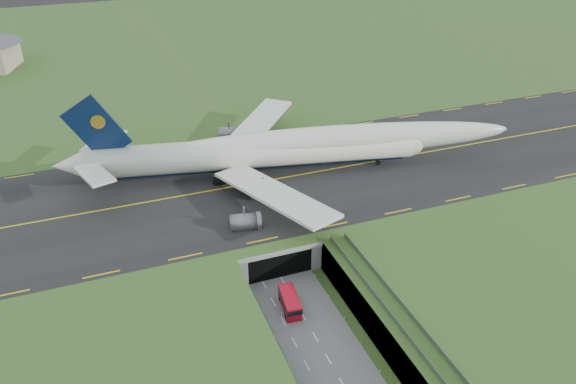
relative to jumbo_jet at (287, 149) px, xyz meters
name	(u,v)px	position (x,y,z in m)	size (l,w,h in m)	color
ground	(297,306)	(-11.52, -35.49, -11.66)	(900.00, 900.00, 0.00)	#2F5923
airfield_deck	(297,292)	(-11.52, -35.49, -8.66)	(800.00, 800.00, 6.00)	gray
trench_road	(314,335)	(-11.52, -42.99, -11.56)	(12.00, 75.00, 0.20)	slate
taxiway	(240,186)	(-11.52, -2.49, -5.57)	(800.00, 44.00, 0.18)	black
tunnel_portal	(265,237)	(-11.52, -18.78, -8.32)	(17.00, 22.30, 6.00)	gray
guideway	(417,343)	(-0.52, -54.60, -6.34)	(3.00, 53.00, 7.05)	#A8A8A3
jumbo_jet	(287,149)	(0.00, 0.00, 0.00)	(99.26, 62.19, 20.99)	white
shuttle_tram	(290,302)	(-12.91, -35.94, -10.10)	(3.46, 7.17, 2.83)	#B10B1D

